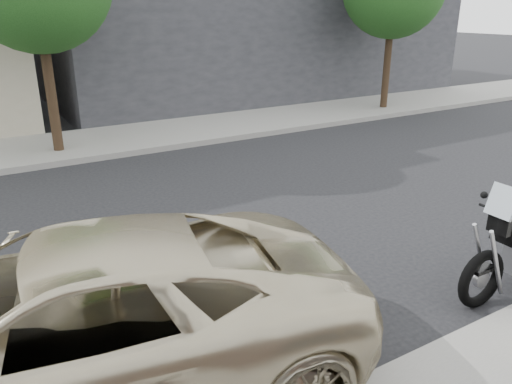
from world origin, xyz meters
The scene contains 4 objects.
ground centered at (0.00, 0.00, 0.00)m, with size 120.00×120.00×0.00m, color black.
far_sidewalk centered at (0.00, -6.50, 0.07)m, with size 44.00×3.00×0.15m, color gray.
far_building_dark centered at (-7.00, -13.50, 3.50)m, with size 16.00×11.00×7.00m.
minivan centered at (3.50, 2.60, 0.78)m, with size 2.58×5.59×1.55m, color beige.
Camera 1 is at (3.95, 6.82, 3.50)m, focal length 35.00 mm.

